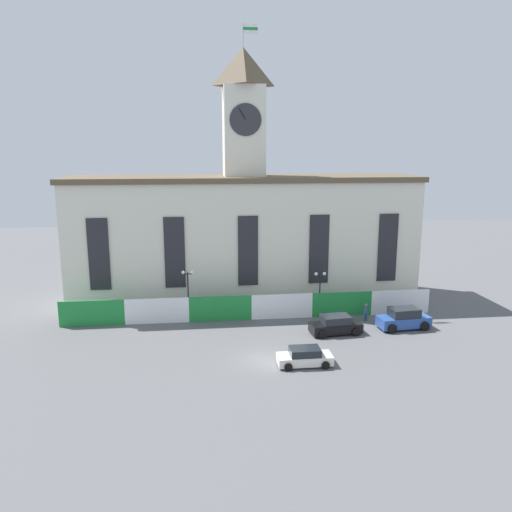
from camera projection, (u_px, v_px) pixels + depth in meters
name	position (u px, v px, depth m)	size (l,w,h in m)	color
ground_plane	(265.00, 360.00, 42.11)	(160.00, 160.00, 0.00)	#565659
civic_building	(244.00, 232.00, 58.06)	(39.91, 9.44, 30.71)	silver
banner_fence	(251.00, 307.00, 51.87)	(38.74, 0.12, 2.64)	#1E8438
street_lamp_right	(188.00, 284.00, 51.39)	(1.26, 0.36, 5.27)	black
street_lamp_far_left	(320.00, 284.00, 53.09)	(1.26, 0.36, 4.69)	black
car_black_suv	(336.00, 325.00, 48.01)	(5.06, 2.72, 1.80)	black
car_blue_van	(404.00, 319.00, 49.38)	(5.26, 2.75, 2.10)	#284C99
car_white_taxi	(305.00, 357.00, 40.94)	(4.50, 2.13, 1.50)	white
pedestrian	(366.00, 311.00, 51.57)	(0.49, 0.49, 1.85)	#33567A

